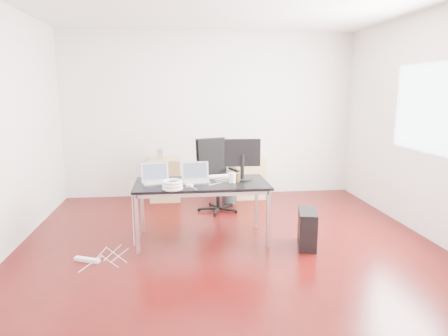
{
  "coord_description": "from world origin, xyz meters",
  "views": [
    {
      "loc": [
        -0.59,
        -4.41,
        1.83
      ],
      "look_at": [
        0.0,
        0.55,
        0.85
      ],
      "focal_mm": 32.0,
      "sensor_mm": 36.0,
      "label": 1
    }
  ],
  "objects": [
    {
      "name": "room_shell",
      "position": [
        0.04,
        0.0,
        1.4
      ],
      "size": [
        5.0,
        5.0,
        5.0
      ],
      "color": "#3A0706",
      "rests_on": "ground"
    },
    {
      "name": "desk",
      "position": [
        -0.3,
        0.29,
        0.68
      ],
      "size": [
        1.6,
        0.8,
        0.73
      ],
      "color": "black",
      "rests_on": "ground"
    },
    {
      "name": "office_chair",
      "position": [
        -0.01,
        1.55,
        0.61
      ],
      "size": [
        0.61,
        0.63,
        1.08
      ],
      "rotation": [
        0.0,
        0.0,
        0.35
      ],
      "color": "black",
      "rests_on": "ground"
    },
    {
      "name": "filing_cabinet_left",
      "position": [
        -0.8,
        2.23,
        0.35
      ],
      "size": [
        0.5,
        0.5,
        0.7
      ],
      "primitive_type": "cube",
      "color": "tan",
      "rests_on": "ground"
    },
    {
      "name": "filing_cabinet_right",
      "position": [
        0.64,
        2.23,
        0.35
      ],
      "size": [
        0.5,
        0.5,
        0.7
      ],
      "primitive_type": "cube",
      "color": "tan",
      "rests_on": "ground"
    },
    {
      "name": "pc_tower",
      "position": [
        0.92,
        -0.08,
        0.22
      ],
      "size": [
        0.3,
        0.49,
        0.44
      ],
      "primitive_type": "cube",
      "rotation": [
        0.0,
        0.0,
        -0.25
      ],
      "color": "black",
      "rests_on": "ground"
    },
    {
      "name": "wastebasket",
      "position": [
        0.24,
        1.83,
        0.14
      ],
      "size": [
        0.27,
        0.27,
        0.28
      ],
      "primitive_type": "cylinder",
      "rotation": [
        0.0,
        0.0,
        -0.13
      ],
      "color": "black",
      "rests_on": "ground"
    },
    {
      "name": "power_strip",
      "position": [
        -1.59,
        -0.2,
        0.02
      ],
      "size": [
        0.3,
        0.18,
        0.04
      ],
      "primitive_type": "cube",
      "rotation": [
        0.0,
        0.0,
        -0.42
      ],
      "color": "white",
      "rests_on": "ground"
    },
    {
      "name": "laptop_left",
      "position": [
        -0.85,
        0.33,
        0.79
      ],
      "size": [
        0.38,
        0.32,
        0.23
      ],
      "rotation": [
        0.0,
        0.0,
        0.23
      ],
      "color": "silver",
      "rests_on": "desk"
    },
    {
      "name": "laptop_right",
      "position": [
        -0.37,
        0.33,
        0.79
      ],
      "size": [
        0.34,
        0.27,
        0.23
      ],
      "rotation": [
        0.0,
        0.0,
        0.04
      ],
      "color": "silver",
      "rests_on": "desk"
    },
    {
      "name": "monitor",
      "position": [
        0.21,
        0.39,
        1.01
      ],
      "size": [
        0.45,
        0.26,
        0.51
      ],
      "rotation": [
        0.0,
        0.0,
        -0.05
      ],
      "color": "black",
      "rests_on": "desk"
    },
    {
      "name": "keyboard",
      "position": [
        -0.09,
        0.55,
        0.74
      ],
      "size": [
        0.46,
        0.23,
        0.02
      ],
      "primitive_type": "cube",
      "rotation": [
        0.0,
        0.0,
        0.21
      ],
      "color": "white",
      "rests_on": "desk"
    },
    {
      "name": "cup_white",
      "position": [
        0.06,
        0.24,
        0.79
      ],
      "size": [
        0.09,
        0.09,
        0.12
      ],
      "primitive_type": "cylinder",
      "rotation": [
        0.0,
        0.0,
        0.16
      ],
      "color": "white",
      "rests_on": "desk"
    },
    {
      "name": "cup_brown",
      "position": [
        0.13,
        0.28,
        0.78
      ],
      "size": [
        0.1,
        0.1,
        0.1
      ],
      "primitive_type": "cylinder",
      "rotation": [
        0.0,
        0.0,
        -0.41
      ],
      "color": "#50391B",
      "rests_on": "desk"
    },
    {
      "name": "cable_coil",
      "position": [
        -0.65,
        -0.03,
        0.78
      ],
      "size": [
        0.24,
        0.24,
        0.11
      ],
      "rotation": [
        0.0,
        0.0,
        -0.43
      ],
      "color": "white",
      "rests_on": "desk"
    },
    {
      "name": "power_adapter",
      "position": [
        -0.46,
        0.1,
        0.74
      ],
      "size": [
        0.09,
        0.09,
        0.03
      ],
      "primitive_type": "cube",
      "rotation": [
        0.0,
        0.0,
        -0.4
      ],
      "color": "white",
      "rests_on": "desk"
    },
    {
      "name": "speaker",
      "position": [
        -0.87,
        2.17,
        0.79
      ],
      "size": [
        0.1,
        0.09,
        0.18
      ],
      "primitive_type": "cube",
      "rotation": [
        0.0,
        0.0,
        -0.14
      ],
      "color": "#9E9E9E",
      "rests_on": "filing_cabinet_left"
    },
    {
      "name": "navy_garment",
      "position": [
        0.59,
        2.18,
        0.74
      ],
      "size": [
        0.31,
        0.25,
        0.09
      ],
      "primitive_type": "cube",
      "rotation": [
        0.0,
        0.0,
        -0.03
      ],
      "color": "black",
      "rests_on": "filing_cabinet_right"
    }
  ]
}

